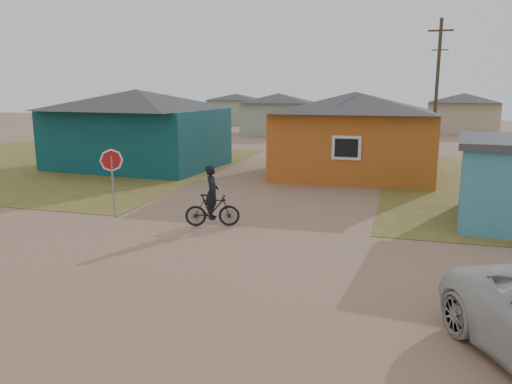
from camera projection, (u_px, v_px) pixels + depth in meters
The scene contains 11 objects.
ground at pixel (179, 272), 11.23m from camera, with size 120.00×120.00×0.00m, color #986F57.
grass_nw at pixel (45, 164), 27.27m from camera, with size 20.00×18.00×0.00m, color olive.
house_teal at pixel (138, 128), 25.82m from camera, with size 8.93×7.08×4.00m.
house_yellow at pixel (354, 133), 23.30m from camera, with size 7.72×6.76×3.90m.
house_pale_west at pixel (278, 113), 44.45m from camera, with size 7.04×6.15×3.60m.
house_beige_east at pixel (463, 112), 45.73m from camera, with size 6.95×6.05×3.60m.
house_pale_north at pixel (236, 108), 57.93m from camera, with size 6.28×5.81×3.40m.
utility_pole_near at pixel (437, 87), 29.29m from camera, with size 1.40×0.20×8.00m.
utility_pole_far at pixel (437, 87), 44.06m from camera, with size 1.40×0.20×8.00m.
stop_sign at pixel (112, 167), 15.65m from camera, with size 0.70×0.26×2.21m.
cyclist at pixel (212, 204), 14.85m from camera, with size 1.70×0.95×1.85m.
Camera 1 is at (4.62, -9.72, 4.08)m, focal length 35.00 mm.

